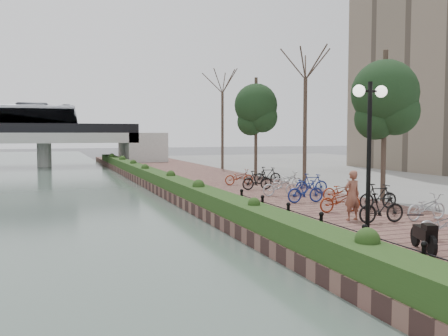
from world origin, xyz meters
name	(u,v)px	position (x,y,z in m)	size (l,w,h in m)	color
ground	(336,296)	(0.00, 0.00, 0.00)	(220.00, 220.00, 0.00)	#59595B
promenade	(229,190)	(4.00, 17.50, 0.25)	(8.00, 75.00, 0.50)	brown
hedge	(161,178)	(0.60, 20.00, 0.80)	(1.10, 56.00, 0.60)	#213E16
chain_fence	(341,234)	(1.40, 2.00, 0.85)	(0.10, 14.10, 0.70)	black
lamppost	(369,126)	(2.41, 2.29, 3.66)	(1.02, 0.32, 4.32)	black
motorcycle	(423,234)	(3.12, 0.96, 0.93)	(0.43, 1.38, 0.86)	black
pedestrian	(352,195)	(4.00, 5.39, 1.35)	(0.62, 0.41, 1.70)	brown
bicycle_parking	(324,191)	(5.49, 9.68, 0.97)	(2.40, 17.32, 1.00)	#ACACB1
street_trees	(337,129)	(8.00, 12.68, 3.69)	(3.20, 37.12, 6.80)	#372920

